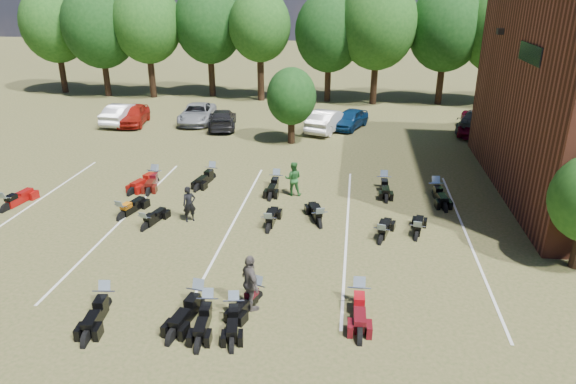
% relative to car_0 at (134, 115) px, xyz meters
% --- Properties ---
extents(ground, '(160.00, 160.00, 0.00)m').
position_rel_car_0_xyz_m(ground, '(14.24, -18.69, -0.74)').
color(ground, brown).
rests_on(ground, ground).
extents(car_0, '(2.43, 4.58, 1.48)m').
position_rel_car_0_xyz_m(car_0, '(0.00, 0.00, 0.00)').
color(car_0, maroon).
rests_on(car_0, ground).
extents(car_1, '(1.91, 4.75, 1.54)m').
position_rel_car_0_xyz_m(car_1, '(-0.83, 0.17, 0.03)').
color(car_1, '#B4B4B8').
rests_on(car_1, ground).
extents(car_2, '(2.83, 5.23, 1.39)m').
position_rel_car_0_xyz_m(car_2, '(4.52, 1.18, -0.05)').
color(car_2, gray).
rests_on(car_2, ground).
extents(car_3, '(2.75, 4.90, 1.34)m').
position_rel_car_0_xyz_m(car_3, '(6.80, -0.07, -0.07)').
color(car_3, black).
rests_on(car_3, ground).
extents(car_4, '(3.01, 4.34, 1.37)m').
position_rel_car_0_xyz_m(car_4, '(16.01, 1.10, -0.06)').
color(car_4, navy).
rests_on(car_4, ground).
extents(car_5, '(3.07, 5.03, 1.56)m').
position_rel_car_0_xyz_m(car_5, '(14.43, 0.10, 0.04)').
color(car_5, '#B2B1AD').
rests_on(car_5, ground).
extents(car_6, '(3.65, 5.83, 1.50)m').
position_rel_car_0_xyz_m(car_6, '(24.90, 0.77, 0.01)').
color(car_6, '#570517').
rests_on(car_6, ground).
extents(car_7, '(3.96, 5.72, 1.54)m').
position_rel_car_0_xyz_m(car_7, '(24.93, 1.25, 0.03)').
color(car_7, '#35353A').
rests_on(car_7, ground).
extents(person_black, '(0.70, 0.65, 1.61)m').
position_rel_car_0_xyz_m(person_black, '(9.30, -15.72, 0.06)').
color(person_black, black).
rests_on(person_black, ground).
extents(person_green, '(0.89, 0.71, 1.73)m').
position_rel_car_0_xyz_m(person_green, '(13.46, -12.11, 0.12)').
color(person_green, '#225C26').
rests_on(person_green, ground).
extents(person_grey, '(1.03, 1.20, 1.94)m').
position_rel_car_0_xyz_m(person_grey, '(13.30, -21.91, 0.23)').
color(person_grey, '#504945').
rests_on(person_grey, ground).
extents(motorcycle_1, '(1.04, 2.46, 1.33)m').
position_rel_car_0_xyz_m(motorcycle_1, '(8.61, -22.49, -0.74)').
color(motorcycle_1, black).
rests_on(motorcycle_1, ground).
extents(motorcycle_2, '(1.16, 2.53, 1.36)m').
position_rel_car_0_xyz_m(motorcycle_2, '(11.57, -22.04, -0.74)').
color(motorcycle_2, black).
rests_on(motorcycle_2, ground).
extents(motorcycle_3, '(0.92, 2.31, 1.26)m').
position_rel_car_0_xyz_m(motorcycle_3, '(12.02, -22.41, -0.74)').
color(motorcycle_3, black).
rests_on(motorcycle_3, ground).
extents(motorcycle_4, '(1.06, 2.23, 1.19)m').
position_rel_car_0_xyz_m(motorcycle_4, '(12.85, -22.37, -0.74)').
color(motorcycle_4, black).
rests_on(motorcycle_4, ground).
extents(motorcycle_5, '(1.32, 2.23, 1.19)m').
position_rel_car_0_xyz_m(motorcycle_5, '(13.38, -21.37, -0.74)').
color(motorcycle_5, black).
rests_on(motorcycle_5, ground).
extents(motorcycle_6, '(0.85, 2.48, 1.37)m').
position_rel_car_0_xyz_m(motorcycle_6, '(16.75, -21.24, -0.74)').
color(motorcycle_6, '#510B12').
rests_on(motorcycle_6, ground).
extents(motorcycle_7, '(1.13, 2.51, 1.35)m').
position_rel_car_0_xyz_m(motorcycle_7, '(0.46, -15.76, -0.74)').
color(motorcycle_7, maroon).
rests_on(motorcycle_7, ground).
extents(motorcycle_8, '(1.26, 2.38, 1.27)m').
position_rel_car_0_xyz_m(motorcycle_8, '(6.18, -15.90, -0.74)').
color(motorcycle_8, black).
rests_on(motorcycle_8, ground).
extents(motorcycle_9, '(1.12, 2.20, 1.17)m').
position_rel_car_0_xyz_m(motorcycle_9, '(7.64, -16.78, -0.74)').
color(motorcycle_9, black).
rests_on(motorcycle_9, ground).
extents(motorcycle_10, '(0.76, 2.23, 1.24)m').
position_rel_car_0_xyz_m(motorcycle_10, '(12.92, -16.23, -0.74)').
color(motorcycle_10, black).
rests_on(motorcycle_10, ground).
extents(motorcycle_11, '(1.38, 2.40, 1.27)m').
position_rel_car_0_xyz_m(motorcycle_11, '(15.03, -15.47, -0.74)').
color(motorcycle_11, black).
rests_on(motorcycle_11, ground).
extents(motorcycle_12, '(1.17, 2.26, 1.20)m').
position_rel_car_0_xyz_m(motorcycle_12, '(17.64, -16.66, -0.74)').
color(motorcycle_12, black).
rests_on(motorcycle_12, ground).
extents(motorcycle_13, '(1.05, 2.18, 1.16)m').
position_rel_car_0_xyz_m(motorcycle_13, '(19.11, -16.14, -0.74)').
color(motorcycle_13, black).
rests_on(motorcycle_13, ground).
extents(motorcycle_14, '(1.10, 2.44, 1.31)m').
position_rel_car_0_xyz_m(motorcycle_14, '(6.01, -11.32, -0.74)').
color(motorcycle_14, '#420D09').
rests_on(motorcycle_14, ground).
extents(motorcycle_15, '(1.45, 2.57, 1.37)m').
position_rel_car_0_xyz_m(motorcycle_15, '(5.94, -11.41, -0.74)').
color(motorcycle_15, maroon).
rests_on(motorcycle_15, ground).
extents(motorcycle_16, '(1.18, 2.49, 1.33)m').
position_rel_car_0_xyz_m(motorcycle_16, '(8.85, -10.46, -0.74)').
color(motorcycle_16, black).
rests_on(motorcycle_16, ground).
extents(motorcycle_18, '(0.80, 2.36, 1.31)m').
position_rel_car_0_xyz_m(motorcycle_18, '(12.46, -11.13, -0.74)').
color(motorcycle_18, black).
rests_on(motorcycle_18, ground).
extents(motorcycle_19, '(0.83, 2.38, 1.31)m').
position_rel_car_0_xyz_m(motorcycle_19, '(17.97, -10.63, -0.74)').
color(motorcycle_19, black).
rests_on(motorcycle_19, ground).
extents(motorcycle_20, '(1.07, 2.53, 1.37)m').
position_rel_car_0_xyz_m(motorcycle_20, '(20.48, -11.29, -0.74)').
color(motorcycle_20, black).
rests_on(motorcycle_20, ground).
extents(tree_line, '(56.00, 6.00, 9.79)m').
position_rel_car_0_xyz_m(tree_line, '(13.24, 10.31, 5.57)').
color(tree_line, black).
rests_on(tree_line, ground).
extents(young_tree_midfield, '(3.20, 3.20, 4.70)m').
position_rel_car_0_xyz_m(young_tree_midfield, '(12.24, -3.19, 2.35)').
color(young_tree_midfield, black).
rests_on(young_tree_midfield, ground).
extents(parking_lines, '(20.10, 14.00, 0.01)m').
position_rel_car_0_xyz_m(parking_lines, '(11.24, -15.69, -0.74)').
color(parking_lines, silver).
rests_on(parking_lines, ground).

